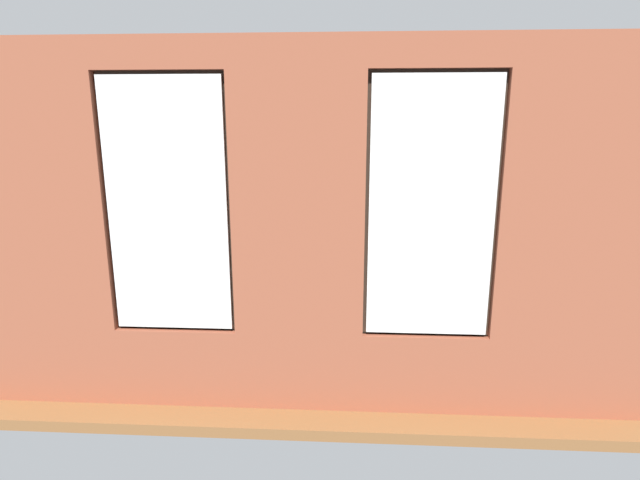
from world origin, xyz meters
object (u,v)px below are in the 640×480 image
object	(u,v)px
remote_gray	(360,266)
papasan_chair	(316,253)
coffee_table	(334,273)
candle_jar	(323,263)
potted_plant_by_left_couch	(444,267)
tv_flatscreen	(124,237)
media_console	(128,282)
potted_plant_foreground_right	(186,240)
potted_plant_corner_far_left	(562,310)
potted_plant_near_tv	(136,276)
table_plant_small	(305,261)
couch_left	(498,298)
remote_black	(341,271)
cup_ceramic	(334,265)
couch_by_window	(253,338)
potted_plant_between_couches	(402,311)
potted_plant_corner_near_left	(472,231)
potted_plant_mid_room_small	(392,260)

from	to	relation	value
remote_gray	papasan_chair	distance (m)	1.03
coffee_table	candle_jar	bearing A→B (deg)	-28.97
papasan_chair	coffee_table	bearing A→B (deg)	109.34
papasan_chair	potted_plant_by_left_couch	distance (m)	1.98
papasan_chair	potted_plant_by_left_couch	size ratio (longest dim) A/B	2.36
tv_flatscreen	papasan_chair	size ratio (longest dim) A/B	0.90
media_console	papasan_chair	xyz separation A→B (m)	(-2.53, -1.18, 0.14)
remote_gray	potted_plant_foreground_right	size ratio (longest dim) A/B	0.21
papasan_chair	potted_plant_by_left_couch	bearing A→B (deg)	175.25
tv_flatscreen	potted_plant_foreground_right	size ratio (longest dim) A/B	1.18
potted_plant_corner_far_left	potted_plant_foreground_right	distance (m)	5.90
candle_jar	potted_plant_near_tv	bearing A→B (deg)	31.81
tv_flatscreen	potted_plant_foreground_right	xyz separation A→B (m)	(-0.30, -1.61, -0.42)
potted_plant_corner_far_left	media_console	bearing A→B (deg)	-20.57
table_plant_small	couch_left	bearing A→B (deg)	165.51
couch_left	remote_black	world-z (taller)	couch_left
couch_left	coffee_table	world-z (taller)	couch_left
table_plant_small	remote_gray	xyz separation A→B (m)	(-0.77, -0.24, -0.13)
remote_black	media_console	distance (m)	2.96
cup_ceramic	potted_plant_near_tv	distance (m)	2.61
remote_black	potted_plant_near_tv	world-z (taller)	potted_plant_near_tv
candle_jar	tv_flatscreen	distance (m)	2.74
couch_by_window	remote_black	size ratio (longest dim) A/B	12.09
remote_gray	potted_plant_corner_far_left	world-z (taller)	potted_plant_corner_far_left
table_plant_small	potted_plant_corner_far_left	bearing A→B (deg)	141.60
cup_ceramic	table_plant_small	bearing A→B (deg)	15.47
potted_plant_between_couches	potted_plant_corner_near_left	xyz separation A→B (m)	(-1.47, -3.40, 0.09)
potted_plant_foreground_right	potted_plant_by_left_couch	bearing A→B (deg)	171.87
potted_plant_between_couches	cup_ceramic	bearing A→B (deg)	-70.16
couch_by_window	cup_ceramic	distance (m)	2.21
couch_left	potted_plant_corner_far_left	xyz separation A→B (m)	(-0.14, 1.43, 0.40)
coffee_table	potted_plant_mid_room_small	distance (m)	1.19
potted_plant_between_couches	potted_plant_corner_near_left	size ratio (longest dim) A/B	0.85
table_plant_small	potted_plant_corner_far_left	distance (m)	3.32
table_plant_small	remote_black	size ratio (longest dim) A/B	1.53
cup_ceramic	table_plant_small	size ratio (longest dim) A/B	0.40
candle_jar	potted_plant_corner_far_left	size ratio (longest dim) A/B	0.09
table_plant_small	potted_plant_between_couches	size ratio (longest dim) A/B	0.21
papasan_chair	potted_plant_corner_near_left	size ratio (longest dim) A/B	0.75
tv_flatscreen	potted_plant_between_couches	world-z (taller)	tv_flatscreen
papasan_chair	remote_black	bearing A→B (deg)	112.38
cup_ceramic	tv_flatscreen	size ratio (longest dim) A/B	0.11
coffee_table	papasan_chair	world-z (taller)	papasan_chair
cup_ceramic	papasan_chair	bearing A→B (deg)	-70.66
media_console	potted_plant_near_tv	world-z (taller)	potted_plant_near_tv
remote_gray	media_console	bearing A→B (deg)	-44.30
potted_plant_by_left_couch	cup_ceramic	bearing A→B (deg)	24.00
potted_plant_near_tv	couch_left	bearing A→B (deg)	-173.69
potted_plant_near_tv	potted_plant_corner_near_left	bearing A→B (deg)	-149.89
media_console	potted_plant_corner_far_left	size ratio (longest dim) A/B	0.86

